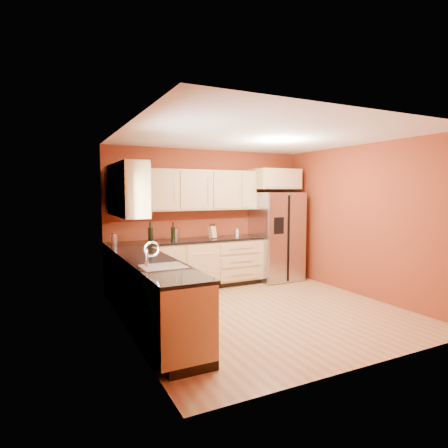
{
  "coord_description": "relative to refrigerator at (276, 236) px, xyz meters",
  "views": [
    {
      "loc": [
        -2.97,
        -4.68,
        1.8
      ],
      "look_at": [
        -0.2,
        0.9,
        1.26
      ],
      "focal_mm": 30.0,
      "sensor_mm": 36.0,
      "label": 1
    }
  ],
  "objects": [
    {
      "name": "canister_right",
      "position": [
        -2.13,
        0.11,
        0.13
      ],
      "size": [
        0.17,
        0.17,
        0.21
      ],
      "primitive_type": "cylinder",
      "rotation": [
        0.0,
        0.0,
        -0.38
      ],
      "color": "silver",
      "rests_on": "countertop_back"
    },
    {
      "name": "wine_bottle_a",
      "position": [
        -2.6,
        0.01,
        0.21
      ],
      "size": [
        0.1,
        0.1,
        0.36
      ],
      "primitive_type": null,
      "rotation": [
        0.0,
        0.0,
        -0.2
      ],
      "color": "black",
      "rests_on": "countertop_back"
    },
    {
      "name": "upper_cabinets_back",
      "position": [
        -1.6,
        0.21,
        0.94
      ],
      "size": [
        2.3,
        0.33,
        0.75
      ],
      "primitive_type": "cube",
      "color": "tan",
      "rests_on": "wall_back"
    },
    {
      "name": "ceiling",
      "position": [
        -1.35,
        -1.62,
        1.71
      ],
      "size": [
        4.0,
        4.0,
        0.0
      ],
      "primitive_type": "plane",
      "color": "white",
      "rests_on": "wall_back"
    },
    {
      "name": "knife_block",
      "position": [
        -1.39,
        0.08,
        0.14
      ],
      "size": [
        0.13,
        0.13,
        0.22
      ],
      "primitive_type": "cube",
      "rotation": [
        0.0,
        0.0,
        0.27
      ],
      "color": "tan",
      "rests_on": "countertop_back"
    },
    {
      "name": "canister_left",
      "position": [
        -3.2,
        0.11,
        0.12
      ],
      "size": [
        0.12,
        0.12,
        0.17
      ],
      "primitive_type": "cylinder",
      "rotation": [
        0.0,
        0.0,
        0.08
      ],
      "color": "silver",
      "rests_on": "countertop_back"
    },
    {
      "name": "soap_dispenser",
      "position": [
        -0.87,
        0.06,
        0.11
      ],
      "size": [
        0.07,
        0.07,
        0.17
      ],
      "primitive_type": "cylinder",
      "rotation": [
        0.0,
        0.0,
        -0.2
      ],
      "color": "silver",
      "rests_on": "countertop_back"
    },
    {
      "name": "refrigerator",
      "position": [
        0.0,
        0.0,
        0.0
      ],
      "size": [
        0.9,
        0.75,
        1.78
      ],
      "primitive_type": "cube",
      "color": "silver",
      "rests_on": "floor"
    },
    {
      "name": "countertop_back",
      "position": [
        -1.9,
        0.06,
        0.01
      ],
      "size": [
        2.9,
        0.62,
        0.04
      ],
      "primitive_type": "cube",
      "color": "black",
      "rests_on": "base_cabinets_back"
    },
    {
      "name": "wall_right",
      "position": [
        0.65,
        -1.62,
        0.41
      ],
      "size": [
        0.04,
        4.0,
        2.6
      ],
      "primitive_type": "cube",
      "color": "maroon",
      "rests_on": "floor"
    },
    {
      "name": "corner_upper_cabinet",
      "position": [
        -3.02,
        0.04,
        0.94
      ],
      "size": [
        0.67,
        0.67,
        0.75
      ],
      "primitive_type": "cube",
      "rotation": [
        0.0,
        0.0,
        0.79
      ],
      "color": "tan",
      "rests_on": "wall_back"
    },
    {
      "name": "over_fridge_cabinet",
      "position": [
        0.0,
        0.07,
        1.16
      ],
      "size": [
        0.92,
        0.6,
        0.4
      ],
      "primitive_type": "cube",
      "color": "tan",
      "rests_on": "wall_back"
    },
    {
      "name": "sink_faucet",
      "position": [
        -3.04,
        -2.12,
        0.18
      ],
      "size": [
        0.5,
        0.42,
        0.3
      ],
      "primitive_type": null,
      "color": "white",
      "rests_on": "countertop_left"
    },
    {
      "name": "base_cabinets_back",
      "position": [
        -1.9,
        0.07,
        -0.45
      ],
      "size": [
        2.9,
        0.6,
        0.88
      ],
      "primitive_type": "cube",
      "color": "tan",
      "rests_on": "floor"
    },
    {
      "name": "base_cabinets_left",
      "position": [
        -3.05,
        -1.62,
        -0.45
      ],
      "size": [
        0.6,
        2.8,
        0.88
      ],
      "primitive_type": "cube",
      "color": "tan",
      "rests_on": "floor"
    },
    {
      "name": "floor",
      "position": [
        -1.35,
        -1.62,
        -0.89
      ],
      "size": [
        4.0,
        4.0,
        0.0
      ],
      "primitive_type": "plane",
      "color": "#A66A40",
      "rests_on": "ground"
    },
    {
      "name": "wine_bottle_b",
      "position": [
        -2.18,
        0.05,
        0.2
      ],
      "size": [
        0.1,
        0.1,
        0.34
      ],
      "primitive_type": null,
      "rotation": [
        0.0,
        0.0,
        -0.36
      ],
      "color": "black",
      "rests_on": "countertop_back"
    },
    {
      "name": "upper_cabinets_left",
      "position": [
        -3.19,
        -0.9,
        0.94
      ],
      "size": [
        0.33,
        1.35,
        0.75
      ],
      "primitive_type": "cube",
      "color": "tan",
      "rests_on": "wall_left"
    },
    {
      "name": "wall_front",
      "position": [
        -1.35,
        -3.62,
        0.41
      ],
      "size": [
        4.0,
        0.04,
        2.6
      ],
      "primitive_type": "cube",
      "color": "maroon",
      "rests_on": "floor"
    },
    {
      "name": "wall_back",
      "position": [
        -1.35,
        0.38,
        0.41
      ],
      "size": [
        4.0,
        0.04,
        2.6
      ],
      "primitive_type": "cube",
      "color": "maroon",
      "rests_on": "floor"
    },
    {
      "name": "window",
      "position": [
        -3.33,
        -2.12,
        0.66
      ],
      "size": [
        0.03,
        0.9,
        1.0
      ],
      "primitive_type": "cube",
      "color": "white",
      "rests_on": "wall_left"
    },
    {
      "name": "wall_left",
      "position": [
        -3.35,
        -1.62,
        0.41
      ],
      "size": [
        0.04,
        4.0,
        2.6
      ],
      "primitive_type": "cube",
      "color": "maroon",
      "rests_on": "floor"
    },
    {
      "name": "countertop_left",
      "position": [
        -3.04,
        -1.62,
        0.01
      ],
      "size": [
        0.62,
        2.8,
        0.04
      ],
      "primitive_type": "cube",
      "color": "black",
      "rests_on": "base_cabinets_left"
    }
  ]
}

